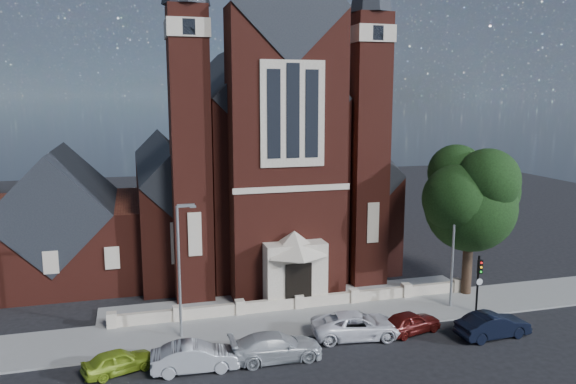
# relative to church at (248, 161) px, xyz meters

# --- Properties ---
(ground) EXTENTS (120.00, 120.00, 0.00)m
(ground) POSITION_rel_church_xyz_m (0.00, -7.94, -8.19)
(ground) COLOR black
(ground) RESTS_ON ground
(pavement_strip) EXTENTS (60.00, 5.00, 0.12)m
(pavement_strip) POSITION_rel_church_xyz_m (0.00, -18.44, -8.19)
(pavement_strip) COLOR gray
(pavement_strip) RESTS_ON ground
(forecourt_paving) EXTENTS (26.00, 3.00, 0.14)m
(forecourt_paving) POSITION_rel_church_xyz_m (0.00, -14.44, -8.19)
(forecourt_paving) COLOR gray
(forecourt_paving) RESTS_ON ground
(forecourt_wall) EXTENTS (24.00, 0.40, 0.90)m
(forecourt_wall) POSITION_rel_church_xyz_m (0.00, -16.44, -8.19)
(forecourt_wall) COLOR #B2A38D
(forecourt_wall) RESTS_ON ground
(church) EXTENTS (20.01, 34.90, 29.20)m
(church) POSITION_rel_church_xyz_m (0.00, 0.00, 0.00)
(church) COLOR #531E16
(church) RESTS_ON ground
(parish_hall) EXTENTS (12.00, 12.20, 10.24)m
(parish_hall) POSITION_rel_church_xyz_m (-16.00, -4.94, -4.17)
(parish_hall) COLOR #531E16
(parish_hall) RESTS_ON ground
(street_tree) EXTENTS (6.40, 6.60, 10.70)m
(street_tree) POSITION_rel_church_xyz_m (12.60, -17.23, -1.23)
(street_tree) COLOR black
(street_tree) RESTS_ON ground
(street_lamp_left) EXTENTS (1.16, 0.22, 8.09)m
(street_lamp_left) POSITION_rel_church_xyz_m (-7.91, -18.94, -3.59)
(street_lamp_left) COLOR gray
(street_lamp_left) RESTS_ON ground
(street_lamp_right) EXTENTS (1.16, 0.22, 8.09)m
(street_lamp_right) POSITION_rel_church_xyz_m (10.09, -18.94, -3.59)
(street_lamp_right) COLOR gray
(street_lamp_right) RESTS_ON ground
(traffic_signal) EXTENTS (0.28, 0.42, 4.00)m
(traffic_signal) POSITION_rel_church_xyz_m (11.00, -20.52, -5.60)
(traffic_signal) COLOR black
(traffic_signal) RESTS_ON ground
(car_lime_van) EXTENTS (3.96, 2.60, 1.25)m
(car_lime_van) POSITION_rel_church_xyz_m (-11.49, -22.32, -7.56)
(car_lime_van) COLOR #87A721
(car_lime_van) RESTS_ON ground
(car_silver_a) EXTENTS (4.59, 1.78, 1.49)m
(car_silver_a) POSITION_rel_church_xyz_m (-7.66, -23.16, -7.44)
(car_silver_a) COLOR #A3A7AB
(car_silver_a) RESTS_ON ground
(car_silver_b) EXTENTS (5.14, 2.16, 1.48)m
(car_silver_b) POSITION_rel_church_xyz_m (-3.27, -23.10, -7.44)
(car_silver_b) COLOR #ADB2B5
(car_silver_b) RESTS_ON ground
(car_white_suv) EXTENTS (5.67, 3.19, 1.50)m
(car_white_suv) POSITION_rel_church_xyz_m (2.09, -21.61, -7.44)
(car_white_suv) COLOR white
(car_white_suv) RESTS_ON ground
(car_dark_red) EXTENTS (4.24, 2.51, 1.35)m
(car_dark_red) POSITION_rel_church_xyz_m (5.44, -21.90, -7.51)
(car_dark_red) COLOR #4C0F0D
(car_dark_red) RESTS_ON ground
(car_navy) EXTENTS (4.60, 1.87, 1.49)m
(car_navy) POSITION_rel_church_xyz_m (9.88, -23.77, -7.44)
(car_navy) COLOR black
(car_navy) RESTS_ON ground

